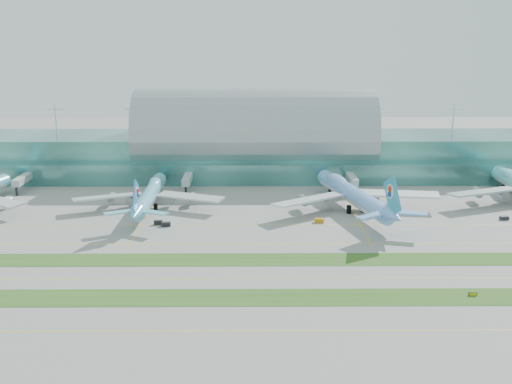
{
  "coord_description": "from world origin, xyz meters",
  "views": [
    {
      "loc": [
        -1.86,
        -191.27,
        71.0
      ],
      "look_at": [
        0.0,
        55.0,
        9.0
      ],
      "focal_mm": 45.0,
      "sensor_mm": 36.0,
      "label": 1
    }
  ],
  "objects_px": {
    "airliner_b": "(150,194)",
    "terminal": "(255,146)",
    "airliner_c": "(352,193)",
    "taxiway_sign_east": "(473,294)"
  },
  "relations": [
    {
      "from": "airliner_b",
      "to": "airliner_c",
      "type": "bearing_deg",
      "value": -2.13
    },
    {
      "from": "airliner_c",
      "to": "taxiway_sign_east",
      "type": "height_order",
      "value": "airliner_c"
    },
    {
      "from": "terminal",
      "to": "airliner_b",
      "type": "bearing_deg",
      "value": -123.98
    },
    {
      "from": "airliner_b",
      "to": "terminal",
      "type": "bearing_deg",
      "value": 56.21
    },
    {
      "from": "terminal",
      "to": "airliner_c",
      "type": "height_order",
      "value": "terminal"
    },
    {
      "from": "airliner_b",
      "to": "taxiway_sign_east",
      "type": "relative_size",
      "value": 29.73
    },
    {
      "from": "terminal",
      "to": "airliner_b",
      "type": "xyz_separation_m",
      "value": [
        -43.58,
        -64.66,
        -8.22
      ]
    },
    {
      "from": "terminal",
      "to": "taxiway_sign_east",
      "type": "bearing_deg",
      "value": -69.21
    },
    {
      "from": "airliner_c",
      "to": "taxiway_sign_east",
      "type": "xyz_separation_m",
      "value": [
        19.99,
        -88.01,
        -6.41
      ]
    },
    {
      "from": "terminal",
      "to": "airliner_c",
      "type": "relative_size",
      "value": 4.23
    }
  ]
}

